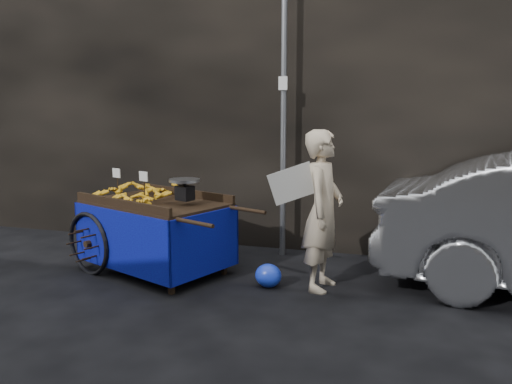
% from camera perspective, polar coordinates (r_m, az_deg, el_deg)
% --- Properties ---
extents(ground, '(80.00, 80.00, 0.00)m').
position_cam_1_polar(ground, '(6.10, -2.66, -10.22)').
color(ground, black).
rests_on(ground, ground).
extents(building_wall, '(13.50, 2.00, 5.00)m').
position_cam_1_polar(building_wall, '(8.18, 6.00, 12.48)').
color(building_wall, black).
rests_on(building_wall, ground).
extents(street_pole, '(0.12, 0.10, 4.00)m').
position_cam_1_polar(street_pole, '(6.91, 3.17, 9.03)').
color(street_pole, slate).
rests_on(street_pole, ground).
extents(banana_cart, '(2.65, 1.91, 1.32)m').
position_cam_1_polar(banana_cart, '(6.45, -11.79, -1.82)').
color(banana_cart, black).
rests_on(banana_cart, ground).
extents(vendor, '(0.86, 0.72, 1.83)m').
position_cam_1_polar(vendor, '(5.70, 7.65, -2.10)').
color(vendor, '#C5B193').
rests_on(vendor, ground).
extents(plastic_bag, '(0.31, 0.25, 0.28)m').
position_cam_1_polar(plastic_bag, '(5.88, 1.41, -9.53)').
color(plastic_bag, blue).
rests_on(plastic_bag, ground).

